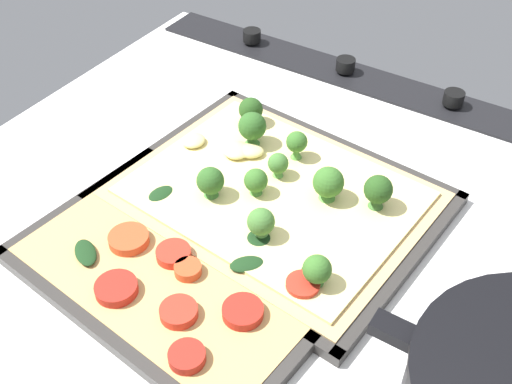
% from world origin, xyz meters
% --- Properties ---
extents(ground_plane, '(0.82, 0.73, 0.03)m').
position_xyz_m(ground_plane, '(0.00, 0.00, -0.01)').
color(ground_plane, white).
extents(stove_control_panel, '(0.78, 0.07, 0.03)m').
position_xyz_m(stove_control_panel, '(0.00, -0.33, 0.01)').
color(stove_control_panel, black).
rests_on(stove_control_panel, ground_plane).
extents(baking_tray_front, '(0.37, 0.31, 0.01)m').
position_xyz_m(baking_tray_front, '(0.02, -0.03, 0.00)').
color(baking_tray_front, '#33302D').
rests_on(baking_tray_front, ground_plane).
extents(broccoli_pizza, '(0.35, 0.28, 0.06)m').
position_xyz_m(broccoli_pizza, '(0.03, -0.04, 0.02)').
color(broccoli_pizza, tan).
rests_on(broccoli_pizza, baking_tray_front).
extents(baking_tray_back, '(0.35, 0.26, 0.01)m').
position_xyz_m(baking_tray_back, '(0.05, 0.10, 0.00)').
color(baking_tray_back, '#33302D').
rests_on(baking_tray_back, ground_plane).
extents(veggie_pizza_back, '(0.32, 0.23, 0.02)m').
position_xyz_m(veggie_pizza_back, '(0.05, 0.11, 0.01)').
color(veggie_pizza_back, tan).
rests_on(veggie_pizza_back, baking_tray_back).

